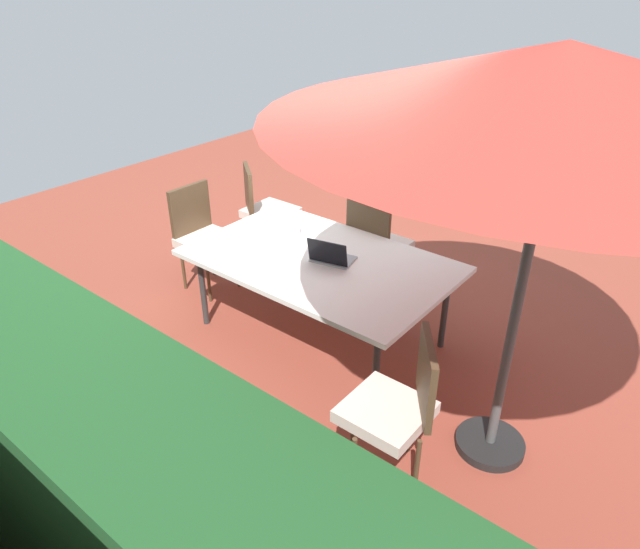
# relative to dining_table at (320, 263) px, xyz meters

# --- Properties ---
(ground_plane) EXTENTS (10.00, 10.00, 0.02)m
(ground_plane) POSITION_rel_dining_table_xyz_m (0.00, 0.00, -0.69)
(ground_plane) COLOR brown
(hedge_row) EXTENTS (6.30, 0.72, 1.37)m
(hedge_row) POSITION_rel_dining_table_xyz_m (0.00, 2.29, 0.01)
(hedge_row) COLOR #1E4C23
(hedge_row) RESTS_ON ground_plane
(dining_table) EXTENTS (2.05, 1.27, 0.72)m
(dining_table) POSITION_rel_dining_table_xyz_m (0.00, 0.00, 0.00)
(dining_table) COLOR silver
(dining_table) RESTS_ON ground_plane
(patio_umbrella) EXTENTS (2.82, 2.82, 2.48)m
(patio_umbrella) POSITION_rel_dining_table_xyz_m (-1.65, 0.30, 1.61)
(patio_umbrella) COLOR #4C4C4C
(patio_umbrella) RESTS_ON ground_plane
(chair_northwest) EXTENTS (0.58, 0.58, 0.98)m
(chair_northwest) POSITION_rel_dining_table_xyz_m (-1.26, 0.87, -0.13)
(chair_northwest) COLOR beige
(chair_northwest) RESTS_ON ground_plane
(chair_southeast) EXTENTS (0.58, 0.58, 0.98)m
(chair_southeast) POSITION_rel_dining_table_xyz_m (1.34, -0.77, -0.13)
(chair_southeast) COLOR beige
(chair_southeast) RESTS_ON ground_plane
(chair_south) EXTENTS (0.46, 0.46, 0.98)m
(chair_south) POSITION_rel_dining_table_xyz_m (-0.00, -0.81, -0.13)
(chair_south) COLOR beige
(chair_south) RESTS_ON ground_plane
(chair_east) EXTENTS (0.46, 0.46, 0.98)m
(chair_east) POSITION_rel_dining_table_xyz_m (1.36, 0.04, -0.13)
(chair_east) COLOR beige
(chair_east) RESTS_ON ground_plane
(laptop) EXTENTS (0.37, 0.31, 0.21)m
(laptop) POSITION_rel_dining_table_xyz_m (-0.10, -0.01, 0.09)
(laptop) COLOR gray
(laptop) RESTS_ON dining_table
(cup) EXTENTS (0.08, 0.08, 0.10)m
(cup) POSITION_rel_dining_table_xyz_m (0.44, -0.23, 0.09)
(cup) COLOR white
(cup) RESTS_ON dining_table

